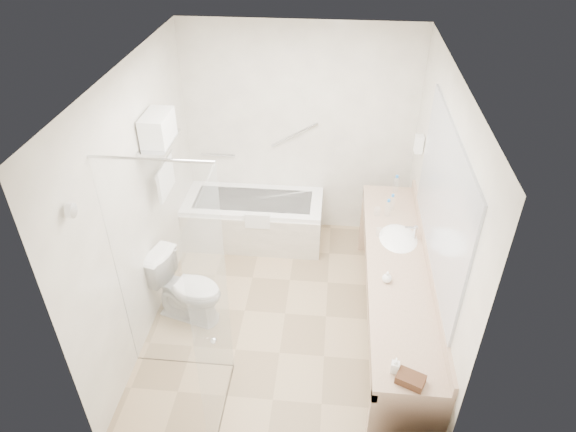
# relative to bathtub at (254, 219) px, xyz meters

# --- Properties ---
(floor) EXTENTS (3.20, 3.20, 0.00)m
(floor) POSITION_rel_bathtub_xyz_m (0.50, -1.24, -0.28)
(floor) COLOR tan
(floor) RESTS_ON ground
(ceiling) EXTENTS (2.60, 3.20, 0.10)m
(ceiling) POSITION_rel_bathtub_xyz_m (0.50, -1.24, 2.22)
(ceiling) COLOR white
(ceiling) RESTS_ON wall_back
(wall_back) EXTENTS (2.60, 0.10, 2.50)m
(wall_back) POSITION_rel_bathtub_xyz_m (0.50, 0.36, 0.97)
(wall_back) COLOR white
(wall_back) RESTS_ON ground
(wall_front) EXTENTS (2.60, 0.10, 2.50)m
(wall_front) POSITION_rel_bathtub_xyz_m (0.50, -2.84, 0.97)
(wall_front) COLOR white
(wall_front) RESTS_ON ground
(wall_left) EXTENTS (0.10, 3.20, 2.50)m
(wall_left) POSITION_rel_bathtub_xyz_m (-0.80, -1.24, 0.97)
(wall_left) COLOR white
(wall_left) RESTS_ON ground
(wall_right) EXTENTS (0.10, 3.20, 2.50)m
(wall_right) POSITION_rel_bathtub_xyz_m (1.80, -1.24, 0.97)
(wall_right) COLOR white
(wall_right) RESTS_ON ground
(bathtub) EXTENTS (1.60, 0.73, 0.59)m
(bathtub) POSITION_rel_bathtub_xyz_m (0.00, 0.00, 0.00)
(bathtub) COLOR white
(bathtub) RESTS_ON floor
(grab_bar_short) EXTENTS (0.40, 0.03, 0.03)m
(grab_bar_short) POSITION_rel_bathtub_xyz_m (-0.45, 0.32, 0.67)
(grab_bar_short) COLOR silver
(grab_bar_short) RESTS_ON wall_back
(grab_bar_long) EXTENTS (0.53, 0.03, 0.33)m
(grab_bar_long) POSITION_rel_bathtub_xyz_m (0.45, 0.32, 0.97)
(grab_bar_long) COLOR silver
(grab_bar_long) RESTS_ON wall_back
(shower_enclosure) EXTENTS (0.96, 0.91, 2.11)m
(shower_enclosure) POSITION_rel_bathtub_xyz_m (-0.13, -2.16, 0.79)
(shower_enclosure) COLOR silver
(shower_enclosure) RESTS_ON floor
(towel_shelf) EXTENTS (0.24, 0.55, 0.81)m
(towel_shelf) POSITION_rel_bathtub_xyz_m (-0.67, -0.89, 1.48)
(towel_shelf) COLOR silver
(towel_shelf) RESTS_ON wall_left
(vanity_counter) EXTENTS (0.55, 2.70, 0.95)m
(vanity_counter) POSITION_rel_bathtub_xyz_m (1.52, -1.39, 0.36)
(vanity_counter) COLOR tan
(vanity_counter) RESTS_ON floor
(sink) EXTENTS (0.40, 0.52, 0.14)m
(sink) POSITION_rel_bathtub_xyz_m (1.55, -0.99, 0.54)
(sink) COLOR white
(sink) RESTS_ON vanity_counter
(faucet) EXTENTS (0.03, 0.03, 0.14)m
(faucet) POSITION_rel_bathtub_xyz_m (1.70, -0.99, 0.65)
(faucet) COLOR silver
(faucet) RESTS_ON vanity_counter
(mirror) EXTENTS (0.02, 2.00, 1.20)m
(mirror) POSITION_rel_bathtub_xyz_m (1.79, -1.39, 1.27)
(mirror) COLOR #A4A8B0
(mirror) RESTS_ON wall_right
(hairdryer_unit) EXTENTS (0.08, 0.10, 0.18)m
(hairdryer_unit) POSITION_rel_bathtub_xyz_m (1.75, -0.19, 1.17)
(hairdryer_unit) COLOR white
(hairdryer_unit) RESTS_ON wall_right
(toilet) EXTENTS (0.81, 0.59, 0.71)m
(toilet) POSITION_rel_bathtub_xyz_m (-0.45, -1.34, 0.08)
(toilet) COLOR white
(toilet) RESTS_ON floor
(amenity_basket) EXTENTS (0.22, 0.19, 0.06)m
(amenity_basket) POSITION_rel_bathtub_xyz_m (1.51, -2.64, 0.61)
(amenity_basket) COLOR #4A2D1A
(amenity_basket) RESTS_ON vanity_counter
(soap_bottle_a) EXTENTS (0.08, 0.14, 0.06)m
(soap_bottle_a) POSITION_rel_bathtub_xyz_m (1.41, -2.55, 0.60)
(soap_bottle_a) COLOR white
(soap_bottle_a) RESTS_ON vanity_counter
(soap_bottle_b) EXTENTS (0.09, 0.11, 0.08)m
(soap_bottle_b) POSITION_rel_bathtub_xyz_m (1.41, -1.62, 0.62)
(soap_bottle_b) COLOR white
(soap_bottle_b) RESTS_ON vanity_counter
(water_bottle_left) EXTENTS (0.06, 0.06, 0.18)m
(water_bottle_left) POSITION_rel_bathtub_xyz_m (1.52, -0.50, 0.66)
(water_bottle_left) COLOR silver
(water_bottle_left) RESTS_ON vanity_counter
(water_bottle_mid) EXTENTS (0.06, 0.06, 0.19)m
(water_bottle_mid) POSITION_rel_bathtub_xyz_m (1.47, -0.61, 0.66)
(water_bottle_mid) COLOR silver
(water_bottle_mid) RESTS_ON vanity_counter
(water_bottle_right) EXTENTS (0.06, 0.06, 0.20)m
(water_bottle_right) POSITION_rel_bathtub_xyz_m (1.59, -0.14, 0.66)
(water_bottle_right) COLOR silver
(water_bottle_right) RESTS_ON vanity_counter
(drinking_glass_near) EXTENTS (0.07, 0.07, 0.08)m
(drinking_glass_near) POSITION_rel_bathtub_xyz_m (1.37, -0.96, 0.61)
(drinking_glass_near) COLOR silver
(drinking_glass_near) RESTS_ON vanity_counter
(drinking_glass_far) EXTENTS (0.08, 0.08, 0.08)m
(drinking_glass_far) POSITION_rel_bathtub_xyz_m (1.37, -0.61, 0.61)
(drinking_glass_far) COLOR silver
(drinking_glass_far) RESTS_ON vanity_counter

